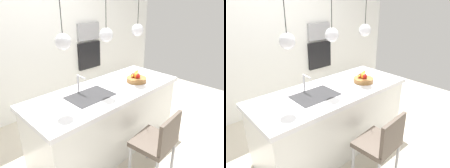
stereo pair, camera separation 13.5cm
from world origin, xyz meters
The scene contains 12 objects.
floor centered at (0.00, 0.00, 0.00)m, with size 6.60×6.60×0.00m, color beige.
back_wall centered at (0.00, 1.65, 1.30)m, with size 6.00×0.10×2.60m, color white.
kitchen_island centered at (0.00, 0.00, 0.45)m, with size 2.19×0.87×0.90m.
sink_basin centered at (-0.28, 0.00, 0.90)m, with size 0.56×0.40×0.02m, color #2D2D30.
faucet centered at (-0.28, 0.21, 1.04)m, with size 0.02×0.17×0.22m.
fruit_bowl centered at (0.51, -0.09, 0.95)m, with size 0.29×0.29×0.15m.
microwave centered at (0.99, 1.58, 1.40)m, with size 0.54×0.08×0.34m, color #9E9EA3.
oven centered at (0.99, 1.58, 0.90)m, with size 0.56×0.08×0.56m, color black.
chair_near centered at (0.01, -0.83, 0.51)m, with size 0.50×0.45×0.87m.
pendant_light_left centered at (-0.60, 0.00, 1.62)m, with size 0.17×0.17×0.77m.
pendant_light_center centered at (0.00, 0.00, 1.62)m, with size 0.17×0.17×0.77m.
pendant_light_right centered at (0.60, 0.00, 1.62)m, with size 0.17×0.17×0.77m.
Camera 2 is at (-1.65, -1.94, 2.02)m, focal length 33.42 mm.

